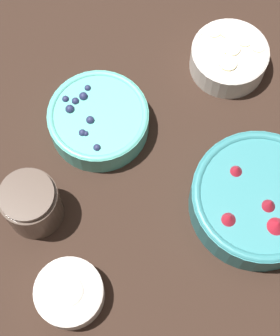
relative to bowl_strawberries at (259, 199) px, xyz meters
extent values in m
plane|color=black|center=(-0.07, 0.10, -0.04)|extent=(4.00, 4.00, 0.00)
cylinder|color=teal|center=(0.00, 0.00, -0.01)|extent=(0.23, 0.23, 0.06)
torus|color=teal|center=(0.00, 0.00, 0.02)|extent=(0.23, 0.23, 0.02)
cylinder|color=#B21928|center=(0.00, 0.00, 0.01)|extent=(0.18, 0.18, 0.02)
cone|color=#B21928|center=(0.00, -0.02, 0.03)|extent=(0.04, 0.04, 0.03)
cone|color=#B21928|center=(-0.01, 0.06, 0.03)|extent=(0.03, 0.03, 0.02)
cone|color=#B21928|center=(-0.02, -0.05, 0.03)|extent=(0.04, 0.04, 0.02)
cone|color=#B21928|center=(-0.07, 0.00, 0.03)|extent=(0.04, 0.04, 0.02)
cylinder|color=#56B7A8|center=(-0.12, 0.28, -0.01)|extent=(0.18, 0.18, 0.05)
torus|color=#56B7A8|center=(-0.12, 0.28, 0.01)|extent=(0.18, 0.18, 0.01)
cylinder|color=#23284C|center=(-0.12, 0.28, 0.00)|extent=(0.14, 0.14, 0.02)
sphere|color=#23284C|center=(-0.16, 0.27, 0.01)|extent=(0.01, 0.01, 0.01)
sphere|color=#23284C|center=(-0.13, 0.33, 0.01)|extent=(0.01, 0.01, 0.01)
sphere|color=#23284C|center=(-0.14, 0.34, 0.01)|extent=(0.01, 0.01, 0.01)
sphere|color=#23284C|center=(-0.16, 0.23, 0.01)|extent=(0.01, 0.01, 0.01)
sphere|color=#23284C|center=(-0.16, 0.27, 0.01)|extent=(0.01, 0.01, 0.01)
sphere|color=#23284C|center=(-0.12, 0.33, 0.01)|extent=(0.02, 0.02, 0.02)
sphere|color=#23284C|center=(-0.14, 0.28, 0.01)|extent=(0.01, 0.01, 0.01)
sphere|color=#23284C|center=(-0.10, 0.34, 0.01)|extent=(0.01, 0.01, 0.01)
sphere|color=#23284C|center=(-0.15, 0.32, 0.01)|extent=(0.02, 0.02, 0.02)
cylinder|color=silver|center=(0.15, 0.24, -0.01)|extent=(0.14, 0.14, 0.05)
torus|color=silver|center=(0.15, 0.24, 0.01)|extent=(0.14, 0.14, 0.01)
cylinder|color=beige|center=(0.15, 0.24, 0.00)|extent=(0.11, 0.11, 0.02)
cylinder|color=beige|center=(0.15, 0.24, 0.01)|extent=(0.03, 0.03, 0.01)
cylinder|color=beige|center=(0.18, 0.24, 0.01)|extent=(0.03, 0.03, 0.00)
cylinder|color=beige|center=(0.15, 0.29, 0.01)|extent=(0.03, 0.03, 0.00)
cylinder|color=beige|center=(0.17, 0.27, 0.01)|extent=(0.03, 0.03, 0.01)
cylinder|color=beige|center=(0.17, 0.25, 0.01)|extent=(0.03, 0.03, 0.01)
cylinder|color=beige|center=(0.13, 0.23, 0.01)|extent=(0.02, 0.02, 0.01)
cylinder|color=beige|center=(0.13, 0.22, 0.01)|extent=(0.03, 0.03, 0.01)
cylinder|color=beige|center=(0.19, 0.22, 0.01)|extent=(0.03, 0.03, 0.00)
cylinder|color=silver|center=(-0.33, 0.07, -0.02)|extent=(0.11, 0.11, 0.04)
torus|color=silver|center=(-0.33, 0.07, 0.00)|extent=(0.11, 0.11, 0.01)
cylinder|color=white|center=(-0.33, 0.07, -0.01)|extent=(0.09, 0.09, 0.01)
ellipsoid|color=white|center=(-0.33, 0.07, 0.00)|extent=(0.05, 0.05, 0.02)
cylinder|color=#4C3D33|center=(-0.30, 0.22, 0.00)|extent=(0.10, 0.10, 0.09)
cylinder|color=#472819|center=(-0.30, 0.22, 0.00)|extent=(0.08, 0.08, 0.07)
cylinder|color=#4C3D33|center=(-0.30, 0.22, 0.05)|extent=(0.09, 0.09, 0.01)
camera|label=1|loc=(-0.34, -0.11, 0.88)|focal=60.00mm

